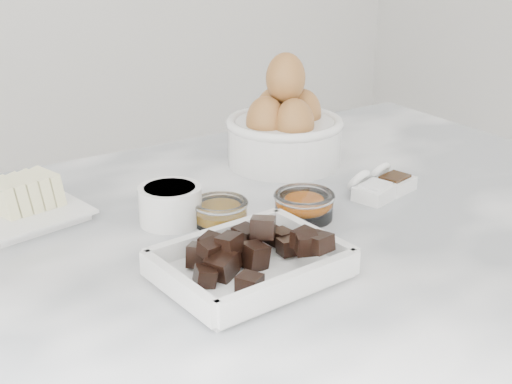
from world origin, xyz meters
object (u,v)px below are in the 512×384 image
Objects in this scene: butter_plate at (22,204)px; zest_bowl at (304,204)px; salt_spoon at (371,189)px; honey_bowl at (220,211)px; chocolate_dish at (250,259)px; egg_bowl at (284,129)px; vanilla_spoon at (391,181)px; sugar_ramekin at (170,203)px.

zest_bowl is (0.32, -0.20, -0.00)m from butter_plate.
salt_spoon reaches higher than zest_bowl.
zest_bowl is (0.10, -0.05, 0.00)m from honey_bowl.
butter_plate is (-0.17, 0.30, -0.00)m from chocolate_dish.
vanilla_spoon is at bearing -69.48° from egg_bowl.
egg_bowl is (0.26, 0.11, 0.03)m from sugar_ramekin.
butter_plate reaches higher than chocolate_dish.
honey_bowl is (0.05, -0.04, -0.01)m from sugar_ramekin.
vanilla_spoon is at bearing 12.50° from salt_spoon.
honey_bowl is 0.90× the size of zest_bowl.
sugar_ramekin is at bearing 92.48° from chocolate_dish.
vanilla_spoon is at bearing -20.60° from butter_plate.
salt_spoon is at bearing 2.00° from zest_bowl.
egg_bowl is 0.26m from honey_bowl.
sugar_ramekin is 0.18m from zest_bowl.
zest_bowl is at bearing -31.86° from butter_plate.
egg_bowl reaches higher than sugar_ramekin.
salt_spoon is at bearing -15.88° from sugar_ramekin.
chocolate_dish is at bearing -145.75° from zest_bowl.
butter_plate is 2.22× the size of vanilla_spoon.
salt_spoon is at bearing -167.50° from vanilla_spoon.
salt_spoon is at bearing -23.77° from butter_plate.
chocolate_dish is 2.85× the size of vanilla_spoon.
butter_plate is at bearing 159.40° from vanilla_spoon.
zest_bowl is (-0.10, -0.20, -0.04)m from egg_bowl.
honey_bowl is at bearing 156.29° from zest_bowl.
vanilla_spoon is (0.33, -0.07, -0.01)m from sugar_ramekin.
sugar_ramekin reaches higher than vanilla_spoon.
sugar_ramekin is 1.01× the size of zest_bowl.
chocolate_dish is 2.88× the size of honey_bowl.
chocolate_dish reaches higher than salt_spoon.
vanilla_spoon is (0.32, 0.12, -0.01)m from chocolate_dish.
butter_plate reaches higher than zest_bowl.
honey_bowl is at bearing 72.67° from chocolate_dish.
butter_plate is 2.01× the size of zest_bowl.
sugar_ramekin is at bearing 151.98° from zest_bowl.
sugar_ramekin is 1.13× the size of honey_bowl.
butter_plate reaches higher than vanilla_spoon.
vanilla_spoon is at bearing -11.89° from sugar_ramekin.
vanilla_spoon reaches higher than honey_bowl.
egg_bowl is (0.43, -0.00, 0.04)m from butter_plate.
egg_bowl is at bearing 23.13° from sugar_ramekin.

